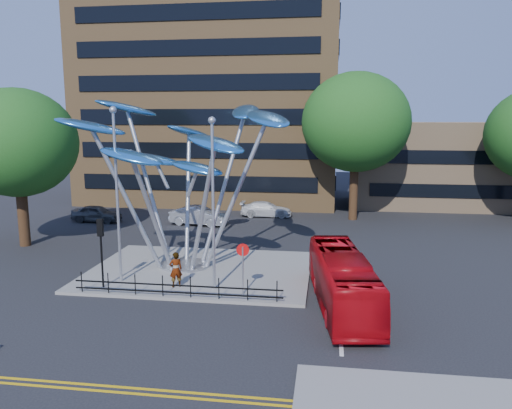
% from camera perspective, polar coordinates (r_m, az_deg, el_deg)
% --- Properties ---
extents(ground, '(120.00, 120.00, 0.00)m').
position_cam_1_polar(ground, '(22.22, -7.83, -12.39)').
color(ground, black).
rests_on(ground, ground).
extents(traffic_island, '(12.00, 9.00, 0.15)m').
position_cam_1_polar(traffic_island, '(27.90, -6.41, -7.53)').
color(traffic_island, slate).
rests_on(traffic_island, ground).
extents(double_yellow_near, '(40.00, 0.12, 0.01)m').
position_cam_1_polar(double_yellow_near, '(17.12, -13.71, -19.73)').
color(double_yellow_near, gold).
rests_on(double_yellow_near, ground).
extents(double_yellow_far, '(40.00, 0.12, 0.01)m').
position_cam_1_polar(double_yellow_far, '(16.88, -14.11, -20.20)').
color(double_yellow_far, gold).
rests_on(double_yellow_far, ground).
extents(brick_tower, '(25.00, 15.00, 30.00)m').
position_cam_1_polar(brick_tower, '(53.49, -4.83, 16.91)').
color(brick_tower, olive).
rests_on(brick_tower, ground).
extents(low_building_near, '(15.00, 8.00, 8.00)m').
position_cam_1_polar(low_building_near, '(50.95, 19.76, 4.33)').
color(low_building_near, tan).
rests_on(low_building_near, ground).
extents(tree_right, '(8.80, 8.80, 12.11)m').
position_cam_1_polar(tree_right, '(41.80, 11.34, 9.18)').
color(tree_right, black).
rests_on(tree_right, ground).
extents(tree_left, '(7.60, 7.60, 10.32)m').
position_cam_1_polar(tree_left, '(35.79, -25.62, 6.35)').
color(tree_left, black).
rests_on(tree_left, ground).
extents(leaf_sculpture, '(12.72, 9.54, 9.51)m').
position_cam_1_polar(leaf_sculpture, '(27.62, -8.48, 6.61)').
color(leaf_sculpture, '#9EA0A5').
rests_on(leaf_sculpture, traffic_island).
extents(street_lamp_left, '(0.36, 0.36, 8.80)m').
position_cam_1_polar(street_lamp_left, '(25.62, -15.67, 2.71)').
color(street_lamp_left, '#9EA0A5').
rests_on(street_lamp_left, traffic_island).
extents(street_lamp_right, '(0.36, 0.36, 8.30)m').
position_cam_1_polar(street_lamp_right, '(23.59, -4.95, 1.81)').
color(street_lamp_right, '#9EA0A5').
rests_on(street_lamp_right, traffic_island).
extents(traffic_light_island, '(0.28, 0.18, 3.42)m').
position_cam_1_polar(traffic_light_island, '(25.41, -17.32, -3.72)').
color(traffic_light_island, black).
rests_on(traffic_light_island, traffic_island).
extents(no_entry_sign_island, '(0.60, 0.10, 2.45)m').
position_cam_1_polar(no_entry_sign_island, '(23.52, -1.52, -6.36)').
color(no_entry_sign_island, '#9EA0A5').
rests_on(no_entry_sign_island, traffic_island).
extents(pedestrian_railing_front, '(10.00, 0.06, 1.00)m').
position_cam_1_polar(pedestrian_railing_front, '(23.83, -9.07, -9.45)').
color(pedestrian_railing_front, black).
rests_on(pedestrian_railing_front, traffic_island).
extents(red_bus, '(3.27, 9.06, 2.47)m').
position_cam_1_polar(red_bus, '(22.84, 9.82, -8.52)').
color(red_bus, '#AC070F').
rests_on(red_bus, ground).
extents(pedestrian, '(0.77, 0.68, 1.76)m').
position_cam_1_polar(pedestrian, '(25.04, -9.16, -7.34)').
color(pedestrian, gray).
rests_on(pedestrian, traffic_island).
extents(parked_car_left, '(4.10, 1.77, 1.38)m').
position_cam_1_polar(parked_car_left, '(42.79, -17.74, -0.99)').
color(parked_car_left, '#414549').
rests_on(parked_car_left, ground).
extents(parked_car_mid, '(4.72, 2.19, 1.50)m').
position_cam_1_polar(parked_car_mid, '(39.80, -6.58, -1.28)').
color(parked_car_mid, '#AFB1B7').
rests_on(parked_car_mid, ground).
extents(parked_car_right, '(4.45, 1.93, 1.27)m').
position_cam_1_polar(parked_car_right, '(42.97, 1.16, -0.54)').
color(parked_car_right, silver).
rests_on(parked_car_right, ground).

